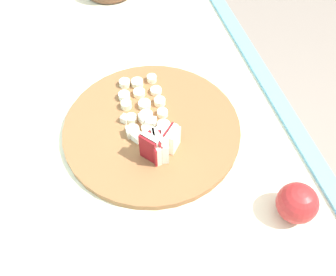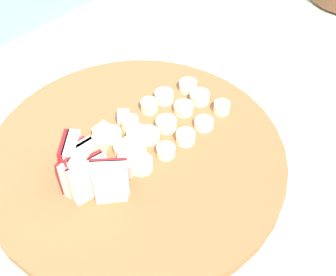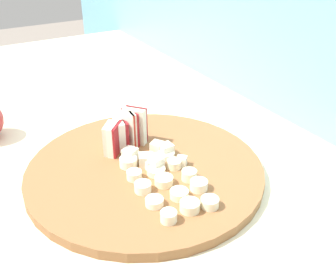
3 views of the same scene
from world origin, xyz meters
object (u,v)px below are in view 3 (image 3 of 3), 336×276
cutting_board (145,170)px  apple_wedge_fan (125,131)px  apple_dice_pile (153,157)px  banana_slice_rows (166,181)px

cutting_board → apple_wedge_fan: (-0.07, -0.00, 0.04)m
apple_dice_pile → banana_slice_rows: apple_dice_pile is taller
cutting_board → apple_dice_pile: (-0.00, 0.02, 0.02)m
cutting_board → apple_dice_pile: bearing=98.9°
banana_slice_rows → apple_dice_pile: bearing=169.6°
apple_wedge_fan → banana_slice_rows: (0.14, 0.00, -0.02)m
cutting_board → apple_wedge_fan: apple_wedge_fan is taller
cutting_board → banana_slice_rows: size_ratio=2.17×
cutting_board → banana_slice_rows: (0.06, 0.00, 0.01)m
apple_dice_pile → banana_slice_rows: (0.06, -0.01, -0.00)m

